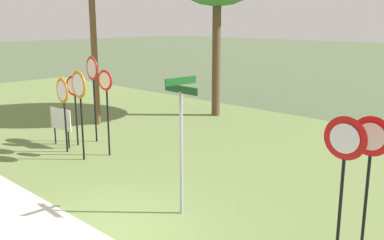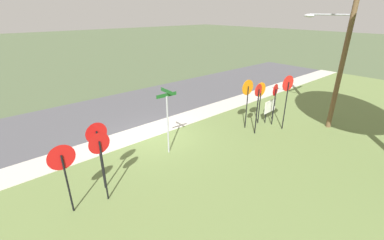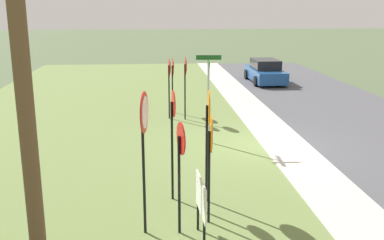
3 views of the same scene
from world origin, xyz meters
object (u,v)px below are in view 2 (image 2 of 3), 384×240
Objects in this scene: utility_pole at (342,45)px; notice_board at (270,107)px; stop_sign_far_center at (260,94)px; street_name_post at (167,116)px; yield_sign_near_left at (100,151)px; yield_sign_near_right at (63,163)px; stop_sign_near_left at (287,90)px; stop_sign_far_right at (275,96)px; yield_sign_far_left at (98,141)px; stop_sign_far_left at (258,99)px; stop_sign_near_right at (247,93)px.

notice_board is (1.77, -2.41, -3.44)m from utility_pole.
stop_sign_far_center is 5.75m from street_name_post.
yield_sign_near_left is 1.09m from yield_sign_near_right.
stop_sign_near_left is at bearing 110.01° from stop_sign_far_center.
yield_sign_near_left is at bearing -11.19° from stop_sign_far_right.
notice_board is (-0.30, -0.37, -0.81)m from stop_sign_far_right.
yield_sign_near_left is at bearing 168.90° from yield_sign_near_right.
stop_sign_near_left reaches higher than yield_sign_far_left.
stop_sign_far_center is at bearing -154.68° from stop_sign_far_left.
yield_sign_near_right is (9.13, 0.40, -0.19)m from stop_sign_near_right.
stop_sign_near_left is at bearing 165.31° from street_name_post.
stop_sign_near_left is at bearing -32.44° from utility_pole.
stop_sign_far_left reaches higher than yield_sign_near_right.
stop_sign_far_center is at bearing -23.86° from notice_board.
stop_sign_far_left is at bearing 173.84° from yield_sign_near_left.
yield_sign_near_right is (10.53, -1.00, -0.38)m from stop_sign_near_left.
stop_sign_near_right is 4.70m from street_name_post.
notice_board is at bearing 175.23° from street_name_post.
yield_sign_near_left is 0.84× the size of street_name_post.
yield_sign_far_left is (7.88, -0.05, -0.04)m from stop_sign_near_right.
street_name_post is at bearing -9.31° from stop_sign_near_left.
yield_sign_near_left is at bearing -5.88° from stop_sign_far_left.
yield_sign_near_left is 0.31× the size of utility_pole.
notice_board is (-1.76, 0.34, -1.10)m from stop_sign_near_right.
notice_board is at bearing 164.84° from stop_sign_far_center.
stop_sign_far_right is 0.94m from notice_board.
utility_pole is at bearing 147.68° from stop_sign_far_left.
stop_sign_far_right is 10.60m from yield_sign_near_right.
stop_sign_near_left is 10.58m from yield_sign_near_right.
stop_sign_far_left is at bearing 176.10° from yield_sign_near_right.
yield_sign_near_right is at bearing 18.48° from yield_sign_far_left.
stop_sign_far_left is at bearing -27.90° from utility_pole.
utility_pole is at bearing 168.02° from yield_sign_near_right.
yield_sign_near_right reaches higher than stop_sign_far_center.
street_name_post is at bearing -166.07° from yield_sign_near_left.
stop_sign_near_right is at bearing -108.08° from stop_sign_far_left.
yield_sign_near_left is at bearing 8.71° from stop_sign_far_center.
stop_sign_far_left is 0.90× the size of street_name_post.
stop_sign_near_right is 1.07× the size of yield_sign_near_left.
yield_sign_near_left is at bearing 21.85° from street_name_post.
notice_board is (-9.82, -0.24, -0.99)m from yield_sign_near_left.
stop_sign_near_right is 1.08m from stop_sign_far_center.
utility_pole reaches higher than yield_sign_far_left.
utility_pole reaches higher than yield_sign_near_left.
yield_sign_near_right is at bearing -10.53° from utility_pole.
yield_sign_far_left is at bearing -10.58° from stop_sign_far_left.
street_name_post is 0.37× the size of utility_pole.
stop_sign_near_left is 9.50m from yield_sign_near_left.
yield_sign_near_left is (9.12, 0.51, 0.13)m from stop_sign_far_center.
stop_sign_near_right is 1.65m from stop_sign_far_right.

